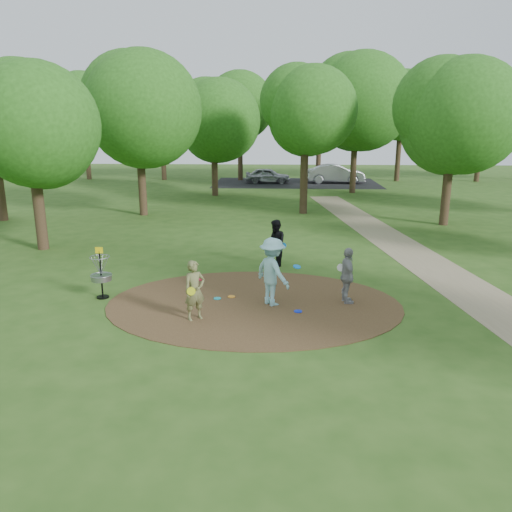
{
  "coord_description": "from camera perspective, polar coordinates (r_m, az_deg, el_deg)",
  "views": [
    {
      "loc": [
        0.75,
        -13.4,
        5.0
      ],
      "look_at": [
        0.0,
        1.2,
        1.1
      ],
      "focal_mm": 35.0,
      "sensor_mm": 36.0,
      "label": 1
    }
  ],
  "objects": [
    {
      "name": "car_right",
      "position": [
        43.9,
        9.1,
        9.27
      ],
      "size": [
        4.92,
        1.81,
        1.61
      ],
      "primitive_type": "imported",
      "rotation": [
        0.0,
        0.0,
        1.55
      ],
      "color": "#9B9DA3",
      "rests_on": "ground"
    },
    {
      "name": "parking_lot",
      "position": [
        43.71,
        4.62,
        8.32
      ],
      "size": [
        14.0,
        8.0,
        0.01
      ],
      "primitive_type": "cube",
      "color": "black",
      "rests_on": "ground"
    },
    {
      "name": "footpath",
      "position": [
        17.18,
        22.38,
        -3.13
      ],
      "size": [
        7.55,
        39.89,
        0.01
      ],
      "primitive_type": "cube",
      "rotation": [
        0.0,
        0.0,
        0.14
      ],
      "color": "#8C7A5B",
      "rests_on": "ground"
    },
    {
      "name": "disc_ground_blue",
      "position": [
        13.75,
        4.82,
        -6.32
      ],
      "size": [
        0.22,
        0.22,
        0.02
      ],
      "primitive_type": "cylinder",
      "color": "#0D26E1",
      "rests_on": "dirt_clearing"
    },
    {
      "name": "tree_ring",
      "position": [
        24.37,
        6.62,
        15.54
      ],
      "size": [
        36.94,
        45.64,
        9.74
      ],
      "color": "#332316",
      "rests_on": "ground"
    },
    {
      "name": "player_observer_with_disc",
      "position": [
        13.05,
        -7.02,
        -3.94
      ],
      "size": [
        0.7,
        0.66,
        1.6
      ],
      "color": "olive",
      "rests_on": "ground"
    },
    {
      "name": "disc_ground_cyan",
      "position": [
        14.72,
        -4.44,
        -4.85
      ],
      "size": [
        0.22,
        0.22,
        0.02
      ],
      "primitive_type": "cylinder",
      "color": "#18AFC0",
      "rests_on": "dirt_clearing"
    },
    {
      "name": "player_walking_with_disc",
      "position": [
        17.85,
        2.25,
        1.47
      ],
      "size": [
        0.84,
        0.96,
        1.69
      ],
      "color": "black",
      "rests_on": "ground"
    },
    {
      "name": "car_left",
      "position": [
        43.41,
        1.36,
        9.18
      ],
      "size": [
        3.86,
        1.67,
        1.3
      ],
      "primitive_type": "imported",
      "rotation": [
        0.0,
        0.0,
        1.54
      ],
      "color": "#93959A",
      "rests_on": "ground"
    },
    {
      "name": "disc_ground_orange",
      "position": [
        14.84,
        -2.82,
        -4.65
      ],
      "size": [
        0.22,
        0.22,
        0.02
      ],
      "primitive_type": "cylinder",
      "color": "orange",
      "rests_on": "dirt_clearing"
    },
    {
      "name": "ground",
      "position": [
        14.33,
        -0.25,
        -5.49
      ],
      "size": [
        100.0,
        100.0,
        0.0
      ],
      "primitive_type": "plane",
      "color": "#2D5119",
      "rests_on": "ground"
    },
    {
      "name": "disc_golf_basket",
      "position": [
        15.25,
        -17.33,
        -1.46
      ],
      "size": [
        0.63,
        0.63,
        1.54
      ],
      "color": "black",
      "rests_on": "ground"
    },
    {
      "name": "player_throwing_with_disc",
      "position": [
        13.97,
        1.9,
        -1.83
      ],
      "size": [
        1.52,
        1.42,
        1.95
      ],
      "color": "#90CFD7",
      "rests_on": "ground"
    },
    {
      "name": "player_waiting_with_disc",
      "position": [
        14.37,
        10.4,
        -2.24
      ],
      "size": [
        0.57,
        1.0,
        1.63
      ],
      "color": "#97979A",
      "rests_on": "ground"
    },
    {
      "name": "dirt_clearing",
      "position": [
        14.32,
        -0.25,
        -5.46
      ],
      "size": [
        8.4,
        8.4,
        0.02
      ],
      "primitive_type": "cylinder",
      "color": "#47301C",
      "rests_on": "ground"
    },
    {
      "name": "disc_ground_red",
      "position": [
        16.52,
        -6.3,
        -2.67
      ],
      "size": [
        0.22,
        0.22,
        0.02
      ],
      "primitive_type": "cylinder",
      "color": "red",
      "rests_on": "dirt_clearing"
    }
  ]
}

